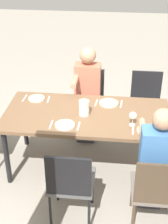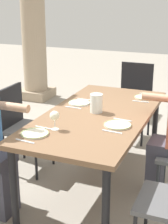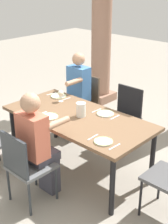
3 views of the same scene
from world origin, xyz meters
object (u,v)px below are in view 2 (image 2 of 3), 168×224
object	(u,v)px
chair_mid_north	(21,122)
plate_3	(144,97)
plate_1	(118,125)
water_pitcher	(96,104)
dining_table	(98,120)
plate_0	(35,133)
chair_head_east	(134,96)
stone_column_far	(33,23)
wine_glass_0	(55,116)
plate_2	(79,103)

from	to	relation	value
chair_mid_north	plate_3	world-z (taller)	chair_mid_north
plate_1	water_pitcher	xyz separation A→B (m)	(0.27, 0.29, 0.07)
dining_table	plate_0	size ratio (longest dim) A/B	8.53
chair_head_east	plate_0	bearing A→B (deg)	171.97
dining_table	plate_3	bearing A→B (deg)	-23.56
stone_column_far	wine_glass_0	bearing A→B (deg)	-147.59
chair_head_east	plate_2	world-z (taller)	chair_head_east
chair_mid_north	plate_2	world-z (taller)	chair_mid_north
wine_glass_0	dining_table	bearing A→B (deg)	-20.24
plate_0	wine_glass_0	distance (m)	0.22
plate_1	plate_3	size ratio (longest dim) A/B	1.14
stone_column_far	plate_2	bearing A→B (deg)	-141.39
chair_mid_north	wine_glass_0	distance (m)	0.97
wine_glass_0	plate_1	world-z (taller)	wine_glass_0
chair_mid_north	water_pitcher	bearing A→B (deg)	-92.46
dining_table	stone_column_far	xyz separation A→B (m)	(2.47, 2.08, 0.63)
chair_head_east	plate_3	size ratio (longest dim) A/B	4.73
plate_0	plate_2	size ratio (longest dim) A/B	1.02
stone_column_far	water_pitcher	world-z (taller)	stone_column_far
wine_glass_0	plate_2	world-z (taller)	wine_glass_0
plate_0	plate_1	xyz separation A→B (m)	(0.43, -0.55, -0.00)
wine_glass_0	plate_1	distance (m)	0.54
plate_1	water_pitcher	bearing A→B (deg)	47.34
stone_column_far	plate_3	distance (m)	3.03
plate_2	plate_1	bearing A→B (deg)	-129.71
wine_glass_0	plate_2	size ratio (longest dim) A/B	0.73
plate_2	dining_table	bearing A→B (deg)	-127.27
chair_head_east	water_pitcher	distance (m)	1.38
chair_head_east	water_pitcher	bearing A→B (deg)	178.90
dining_table	chair_mid_north	distance (m)	0.90
wine_glass_0	chair_mid_north	bearing A→B (deg)	50.31
plate_3	stone_column_far	bearing A→B (deg)	52.55
chair_head_east	plate_1	distance (m)	1.65
chair_mid_north	plate_2	bearing A→B (deg)	-76.52
dining_table	wine_glass_0	distance (m)	0.57
water_pitcher	plate_3	bearing A→B (deg)	-26.45
chair_mid_north	wine_glass_0	size ratio (longest dim) A/B	5.65
chair_mid_north	plate_1	xyz separation A→B (m)	(-0.30, -1.15, 0.25)
dining_table	plate_2	bearing A→B (deg)	52.73
plate_2	chair_mid_north	bearing A→B (deg)	103.48
plate_1	stone_column_far	bearing A→B (deg)	40.90
chair_mid_north	plate_1	size ratio (longest dim) A/B	3.88
chair_mid_north	chair_head_east	world-z (taller)	chair_head_east
plate_3	water_pitcher	size ratio (longest dim) A/B	1.17
dining_table	stone_column_far	world-z (taller)	stone_column_far
wine_glass_0	plate_3	world-z (taller)	wine_glass_0
plate_0	dining_table	bearing A→B (deg)	-23.33
dining_table	plate_0	world-z (taller)	plate_0
plate_0	wine_glass_0	size ratio (longest dim) A/B	1.39
stone_column_far	chair_mid_north	bearing A→B (deg)	-153.53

